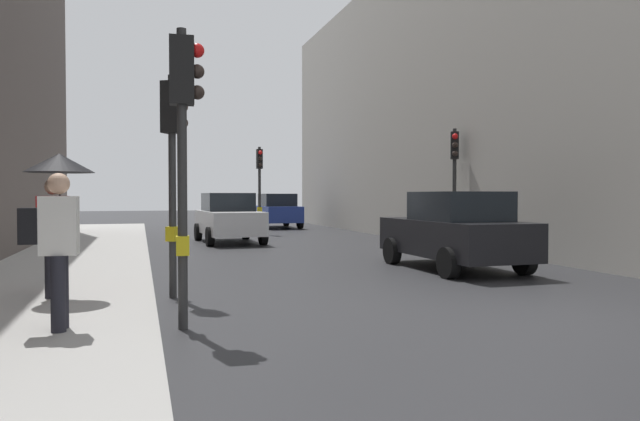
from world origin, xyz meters
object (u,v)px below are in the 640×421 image
object	(u,v)px
car_dark_suv	(455,231)
traffic_light_near_left	(184,123)
car_blue_van	(276,211)
traffic_light_near_right	(173,145)
traffic_light_mid_street	(455,166)
pedestrian_with_umbrella	(57,184)
pedestrian_with_black_backpack	(55,241)
traffic_light_far_median	(260,174)
car_white_compact	(229,218)

from	to	relation	value
car_dark_suv	traffic_light_near_left	bearing A→B (deg)	-145.17
car_blue_van	traffic_light_near_left	bearing A→B (deg)	-105.45
traffic_light_near_right	car_dark_suv	bearing A→B (deg)	17.59
traffic_light_mid_street	traffic_light_near_left	size ratio (longest dim) A/B	1.00
traffic_light_mid_street	traffic_light_near_left	bearing A→B (deg)	-134.94
car_dark_suv	pedestrian_with_umbrella	distance (m)	8.38
traffic_light_near_right	traffic_light_near_left	xyz separation A→B (m)	(0.00, -2.38, 0.08)
car_blue_van	pedestrian_with_black_backpack	bearing A→B (deg)	-108.53
traffic_light_far_median	traffic_light_mid_street	xyz separation A→B (m)	(4.36, -8.95, -0.02)
car_white_compact	pedestrian_with_umbrella	distance (m)	12.36
traffic_light_mid_street	pedestrian_with_umbrella	bearing A→B (deg)	-147.01
traffic_light_mid_street	pedestrian_with_black_backpack	xyz separation A→B (m)	(-10.22, -9.16, -1.42)
car_blue_van	pedestrian_with_umbrella	bearing A→B (deg)	-111.11
car_dark_suv	car_white_compact	bearing A→B (deg)	112.37
car_dark_suv	pedestrian_with_black_backpack	size ratio (longest dim) A/B	2.39
traffic_light_far_median	traffic_light_near_left	world-z (taller)	traffic_light_far_median
traffic_light_far_median	traffic_light_near_right	xyz separation A→B (m)	(-4.42, -15.36, -0.09)
traffic_light_mid_street	car_dark_suv	size ratio (longest dim) A/B	0.88
traffic_light_mid_street	car_blue_van	distance (m)	14.08
car_blue_van	pedestrian_with_umbrella	xyz separation A→B (m)	(-7.93, -20.54, 0.96)
car_blue_van	pedestrian_with_black_backpack	world-z (taller)	pedestrian_with_black_backpack
traffic_light_far_median	traffic_light_near_right	bearing A→B (deg)	-106.05
traffic_light_near_right	traffic_light_near_left	world-z (taller)	traffic_light_near_left
traffic_light_near_right	car_blue_van	size ratio (longest dim) A/B	0.86
traffic_light_near_right	car_white_compact	world-z (taller)	traffic_light_near_right
car_white_compact	traffic_light_far_median	bearing A→B (deg)	65.10
car_blue_van	pedestrian_with_black_backpack	size ratio (longest dim) A/B	2.40
traffic_light_mid_street	car_white_compact	distance (m)	8.09
traffic_light_mid_street	pedestrian_with_umbrella	xyz separation A→B (m)	(-10.48, -6.80, -0.74)
traffic_light_near_left	pedestrian_with_umbrella	size ratio (longest dim) A/B	1.75
car_white_compact	car_blue_van	world-z (taller)	same
car_white_compact	car_dark_suv	distance (m)	9.96
traffic_light_mid_street	pedestrian_with_umbrella	distance (m)	12.51
traffic_light_far_median	traffic_light_near_left	size ratio (longest dim) A/B	1.01
traffic_light_near_left	car_blue_van	xyz separation A→B (m)	(6.23, 22.53, -1.71)
traffic_light_near_left	pedestrian_with_umbrella	bearing A→B (deg)	130.52
car_white_compact	pedestrian_with_black_backpack	xyz separation A→B (m)	(-3.93, -13.95, 0.29)
traffic_light_far_median	car_blue_van	distance (m)	5.40
traffic_light_near_right	pedestrian_with_umbrella	xyz separation A→B (m)	(-1.70, -0.39, -0.67)
traffic_light_near_right	car_blue_van	xyz separation A→B (m)	(6.23, 20.16, -1.63)
car_blue_van	traffic_light_mid_street	bearing A→B (deg)	-79.49
traffic_light_near_right	car_blue_van	distance (m)	21.16
traffic_light_mid_street	pedestrian_with_umbrella	world-z (taller)	traffic_light_mid_street
traffic_light_far_median	pedestrian_with_umbrella	size ratio (longest dim) A/B	1.76
traffic_light_near_left	car_blue_van	distance (m)	23.44
traffic_light_far_median	car_dark_suv	xyz separation A→B (m)	(1.86, -13.37, -1.72)
pedestrian_with_umbrella	pedestrian_with_black_backpack	size ratio (longest dim) A/B	1.21
car_dark_suv	traffic_light_near_right	bearing A→B (deg)	-162.41
pedestrian_with_umbrella	car_dark_suv	bearing A→B (deg)	16.58
traffic_light_far_median	car_white_compact	distance (m)	4.90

